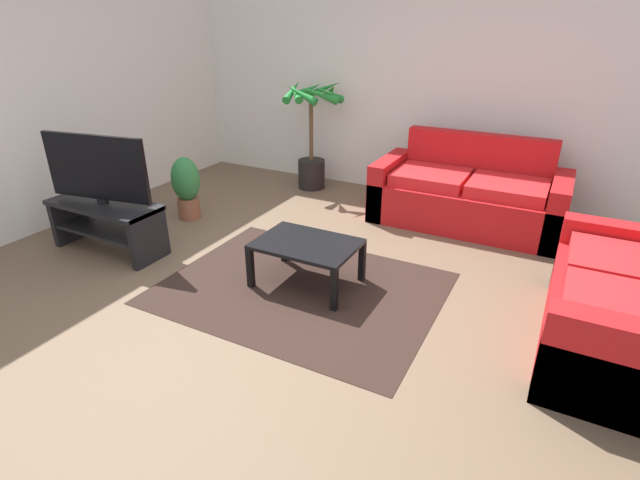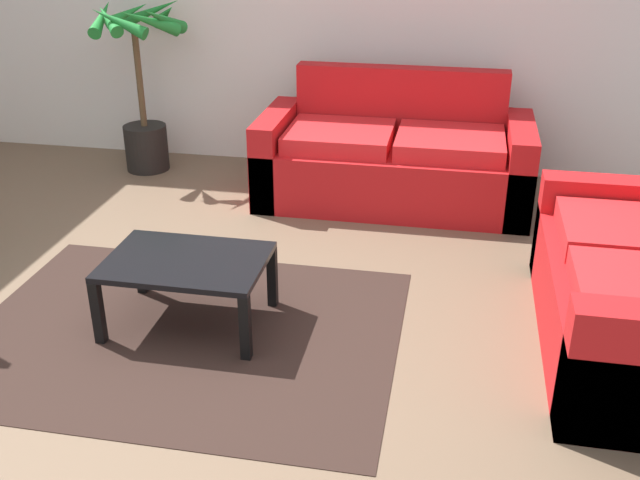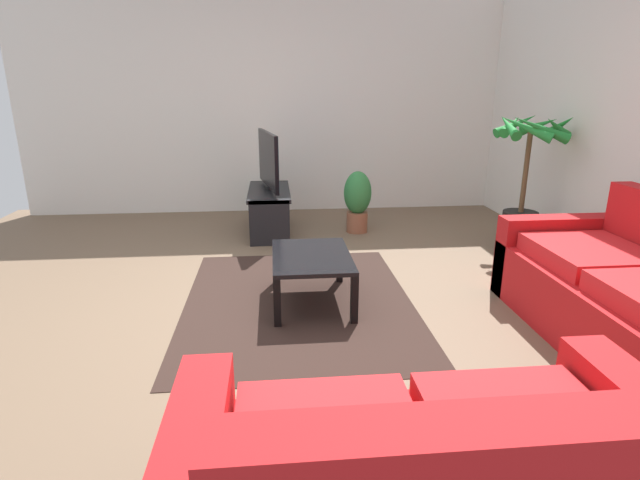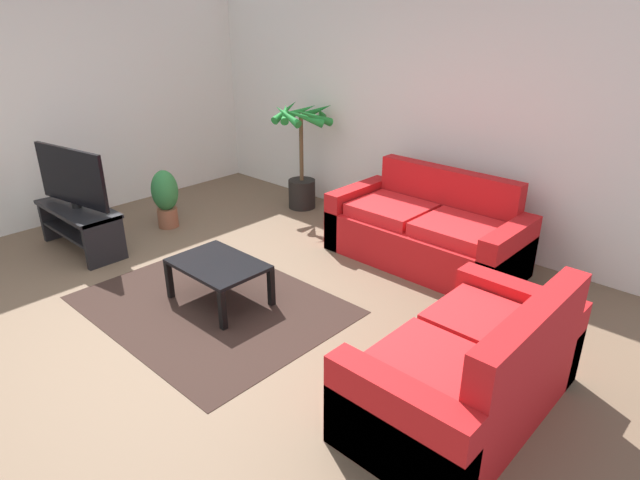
{
  "view_description": "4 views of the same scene",
  "coord_description": "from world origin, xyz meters",
  "px_view_note": "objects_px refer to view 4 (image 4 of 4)",
  "views": [
    {
      "loc": [
        1.83,
        -2.63,
        2.71
      ],
      "look_at": [
        0.4,
        0.51,
        0.46
      ],
      "focal_mm": 35.94,
      "sensor_mm": 36.0,
      "label": 1
    },
    {
      "loc": [
        2.7,
        -2.21,
        1.74
      ],
      "look_at": [
        0.22,
        0.59,
        0.41
      ],
      "focal_mm": 31.06,
      "sensor_mm": 36.0,
      "label": 2
    },
    {
      "loc": [
        3.35,
        -0.38,
        2.68
      ],
      "look_at": [
        0.66,
        0.49,
        0.62
      ],
      "focal_mm": 27.04,
      "sensor_mm": 36.0,
      "label": 3
    },
    {
      "loc": [
        0.28,
        -2.42,
        2.31
      ],
      "look_at": [
        0.7,
        0.46,
        0.61
      ],
      "focal_mm": 38.06,
      "sensor_mm": 36.0,
      "label": 4
    }
  ],
  "objects_px": {
    "coffee_table": "(246,380)",
    "potted_palm": "(32,214)",
    "couch_main": "(299,233)",
    "couch_loveseat": "(613,356)"
  },
  "relations": [
    {
      "from": "coffee_table",
      "to": "potted_palm",
      "type": "distance_m",
      "value": 2.6
    },
    {
      "from": "couch_main",
      "to": "coffee_table",
      "type": "distance_m",
      "value": 1.94
    },
    {
      "from": "coffee_table",
      "to": "potted_palm",
      "type": "relative_size",
      "value": 0.93
    },
    {
      "from": "couch_loveseat",
      "to": "coffee_table",
      "type": "xyz_separation_m",
      "value": [
        -1.97,
        0.03,
        0.02
      ]
    },
    {
      "from": "couch_main",
      "to": "potted_palm",
      "type": "distance_m",
      "value": 1.98
    },
    {
      "from": "coffee_table",
      "to": "potted_palm",
      "type": "xyz_separation_m",
      "value": [
        -1.47,
        2.15,
        0.14
      ]
    },
    {
      "from": "couch_main",
      "to": "coffee_table",
      "type": "height_order",
      "value": "couch_main"
    },
    {
      "from": "couch_loveseat",
      "to": "coffee_table",
      "type": "bearing_deg",
      "value": 179.08
    },
    {
      "from": "couch_loveseat",
      "to": "couch_main",
      "type": "bearing_deg",
      "value": 127.83
    },
    {
      "from": "potted_palm",
      "to": "coffee_table",
      "type": "bearing_deg",
      "value": -55.61
    }
  ]
}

